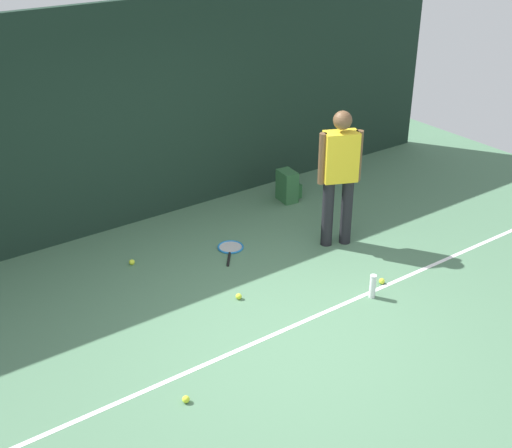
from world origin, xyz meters
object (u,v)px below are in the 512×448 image
at_px(tennis_ball_far_left, 382,281).
at_px(tennis_racket, 230,248).
at_px(tennis_ball_near_player, 132,262).
at_px(tennis_ball_mid_court, 186,399).
at_px(tennis_player, 340,171).
at_px(tennis_ball_by_fence, 239,296).
at_px(water_bottle, 373,286).
at_px(backpack, 288,186).

bearing_deg(tennis_ball_far_left, tennis_racket, 119.74).
bearing_deg(tennis_ball_near_player, tennis_ball_mid_court, -105.74).
height_order(tennis_player, tennis_ball_by_fence, tennis_player).
bearing_deg(tennis_player, tennis_ball_near_player, 0.05).
distance_m(tennis_ball_near_player, water_bottle, 2.80).
xyz_separation_m(tennis_player, tennis_ball_far_left, (-0.21, -1.01, -0.93)).
distance_m(tennis_racket, tennis_ball_near_player, 1.20).
height_order(tennis_ball_mid_court, water_bottle, water_bottle).
height_order(tennis_racket, backpack, backpack).
height_order(backpack, tennis_ball_far_left, backpack).
height_order(tennis_player, water_bottle, tennis_player).
height_order(tennis_player, tennis_ball_near_player, tennis_player).
bearing_deg(water_bottle, tennis_player, 67.00).
bearing_deg(tennis_player, tennis_ball_mid_court, 48.91).
bearing_deg(tennis_ball_mid_court, tennis_ball_near_player, 74.26).
bearing_deg(backpack, tennis_ball_mid_court, 136.84).
height_order(tennis_racket, tennis_ball_by_fence, tennis_ball_by_fence).
relative_size(tennis_player, tennis_racket, 2.87).
relative_size(tennis_ball_far_left, water_bottle, 0.24).
bearing_deg(backpack, tennis_ball_by_fence, 137.00).
distance_m(tennis_player, tennis_racket, 1.62).
xyz_separation_m(tennis_ball_near_player, tennis_ball_by_fence, (0.61, -1.33, 0.00)).
relative_size(tennis_ball_mid_court, tennis_ball_far_left, 1.00).
height_order(tennis_racket, water_bottle, water_bottle).
xyz_separation_m(tennis_racket, backpack, (1.44, 0.70, 0.20)).
distance_m(tennis_ball_by_fence, tennis_ball_far_left, 1.62).
relative_size(tennis_racket, tennis_ball_far_left, 8.99).
bearing_deg(tennis_ball_far_left, tennis_ball_by_fence, 155.45).
xyz_separation_m(tennis_racket, tennis_ball_mid_court, (-1.82, -2.04, 0.02)).
height_order(tennis_ball_by_fence, tennis_ball_mid_court, same).
xyz_separation_m(tennis_player, backpack, (0.29, 1.33, -0.76)).
xyz_separation_m(backpack, tennis_ball_mid_court, (-3.26, -2.74, -0.18)).
distance_m(tennis_ball_mid_court, water_bottle, 2.49).
bearing_deg(tennis_ball_far_left, water_bottle, -154.70).
height_order(backpack, water_bottle, backpack).
xyz_separation_m(tennis_ball_mid_court, tennis_ball_far_left, (2.76, 0.40, 0.00)).
bearing_deg(tennis_ball_near_player, tennis_player, -23.44).
relative_size(tennis_racket, tennis_ball_near_player, 8.99).
height_order(tennis_ball_far_left, water_bottle, water_bottle).
bearing_deg(tennis_ball_near_player, backpack, 7.54).
xyz_separation_m(tennis_racket, water_bottle, (0.66, -1.77, 0.12)).
height_order(tennis_ball_by_fence, water_bottle, water_bottle).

